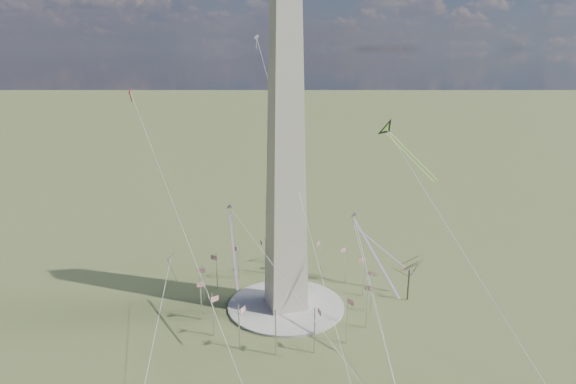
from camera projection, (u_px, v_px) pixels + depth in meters
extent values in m
plane|color=brown|center=(286.00, 307.00, 159.16)|extent=(2000.00, 2000.00, 0.00)
cylinder|color=#B6B0A7|center=(286.00, 306.00, 159.05)|extent=(36.00, 36.00, 0.80)
cylinder|color=silver|center=(363.00, 277.00, 164.64)|extent=(0.36, 0.36, 13.00)
cube|color=#AC1C17|center=(362.00, 261.00, 164.41)|extent=(2.40, 0.08, 1.50)
cylinder|color=silver|center=(346.00, 266.00, 173.26)|extent=(0.36, 0.36, 13.00)
cube|color=#AC1C17|center=(343.00, 250.00, 172.81)|extent=(2.25, 0.99, 1.50)
cylinder|color=silver|center=(321.00, 258.00, 179.47)|extent=(0.36, 0.36, 13.00)
cube|color=#AC1C17|center=(318.00, 244.00, 178.64)|extent=(1.75, 1.75, 1.50)
cylinder|color=silver|center=(294.00, 255.00, 182.32)|extent=(0.36, 0.36, 13.00)
cube|color=#AC1C17|center=(290.00, 241.00, 181.02)|extent=(0.99, 2.25, 1.50)
cylinder|color=silver|center=(265.00, 256.00, 181.38)|extent=(0.36, 0.36, 13.00)
cube|color=#AC1C17|center=(261.00, 243.00, 179.60)|extent=(0.08, 2.40, 1.50)
cylinder|color=silver|center=(239.00, 262.00, 176.79)|extent=(0.36, 0.36, 13.00)
cube|color=#AC1C17|center=(235.00, 248.00, 174.57)|extent=(0.99, 2.25, 1.50)
cylinder|color=silver|center=(217.00, 271.00, 169.25)|extent=(0.36, 0.36, 13.00)
cube|color=#AC1C17|center=(214.00, 258.00, 166.72)|extent=(1.75, 1.75, 1.50)
cylinder|color=silver|center=(203.00, 284.00, 159.90)|extent=(0.36, 0.36, 13.00)
cube|color=#AC1C17|center=(201.00, 270.00, 157.23)|extent=(2.25, 0.99, 1.50)
cylinder|color=silver|center=(201.00, 299.00, 150.18)|extent=(0.36, 0.36, 13.00)
cube|color=#AC1C17|center=(201.00, 285.00, 147.55)|extent=(2.40, 0.08, 1.50)
cylinder|color=silver|center=(213.00, 315.00, 141.55)|extent=(0.36, 0.36, 13.00)
cube|color=#AC1C17|center=(215.00, 299.00, 139.16)|extent=(2.25, 0.99, 1.50)
cylinder|color=silver|center=(239.00, 327.00, 135.34)|extent=(0.36, 0.36, 13.00)
cube|color=#AC1C17|center=(243.00, 310.00, 133.32)|extent=(1.75, 1.75, 1.50)
cylinder|color=silver|center=(276.00, 333.00, 132.49)|extent=(0.36, 0.36, 13.00)
cube|color=#AC1C17|center=(280.00, 315.00, 130.94)|extent=(0.99, 2.25, 1.50)
cylinder|color=silver|center=(314.00, 331.00, 133.43)|extent=(0.36, 0.36, 13.00)
cube|color=#AC1C17|center=(319.00, 312.00, 132.37)|extent=(0.08, 2.40, 1.50)
cylinder|color=silver|center=(347.00, 321.00, 138.02)|extent=(0.36, 0.36, 13.00)
cube|color=#AC1C17|center=(351.00, 302.00, 137.39)|extent=(0.99, 2.25, 1.50)
cylinder|color=silver|center=(366.00, 307.00, 145.57)|extent=(0.36, 0.36, 13.00)
cube|color=#AC1C17|center=(369.00, 288.00, 145.24)|extent=(1.75, 1.75, 1.50)
cylinder|color=silver|center=(371.00, 292.00, 154.91)|extent=(0.36, 0.36, 13.00)
cube|color=#AC1C17|center=(372.00, 274.00, 154.73)|extent=(2.25, 0.99, 1.50)
cylinder|color=#4B3D2D|center=(408.00, 285.00, 162.46)|extent=(0.48, 0.48, 10.32)
cube|color=#D8A60B|center=(413.00, 156.00, 163.18)|extent=(9.01, 16.48, 12.91)
cube|color=#D8A60B|center=(409.00, 157.00, 161.58)|extent=(9.01, 16.48, 12.91)
cube|color=navy|center=(171.00, 256.00, 152.61)|extent=(2.55, 3.48, 2.63)
cube|color=red|center=(172.00, 270.00, 153.77)|extent=(2.86, 2.16, 9.09)
cube|color=red|center=(376.00, 257.00, 134.68)|extent=(3.39, 22.10, 13.90)
cube|color=red|center=(233.00, 248.00, 137.63)|extent=(3.12, 22.08, 13.88)
cube|color=red|center=(384.00, 250.00, 168.41)|extent=(14.66, 14.92, 12.73)
cube|color=red|center=(130.00, 91.00, 163.24)|extent=(1.16, 1.86, 1.55)
cube|color=red|center=(130.00, 96.00, 163.69)|extent=(0.77, 1.32, 3.55)
cube|color=white|center=(256.00, 37.00, 182.49)|extent=(1.75, 1.61, 1.77)
cube|color=white|center=(257.00, 43.00, 183.01)|extent=(0.27, 1.52, 4.06)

